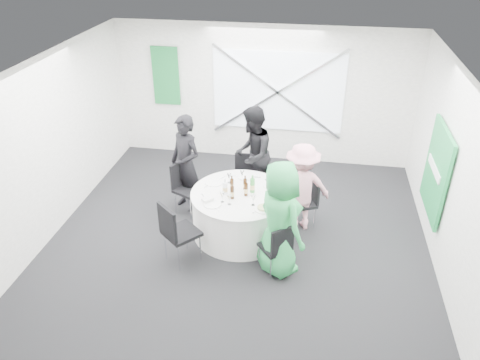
% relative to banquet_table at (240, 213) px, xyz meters
% --- Properties ---
extents(floor, '(6.00, 6.00, 0.00)m').
position_rel_banquet_table_xyz_m(floor, '(0.00, -0.20, -0.38)').
color(floor, black).
rests_on(floor, ground).
extents(ceiling, '(6.00, 6.00, 0.00)m').
position_rel_banquet_table_xyz_m(ceiling, '(0.00, -0.20, 2.42)').
color(ceiling, white).
rests_on(ceiling, wall_back).
extents(wall_back, '(6.00, 0.00, 6.00)m').
position_rel_banquet_table_xyz_m(wall_back, '(0.00, 2.80, 1.02)').
color(wall_back, silver).
rests_on(wall_back, floor).
extents(wall_front, '(6.00, 0.00, 6.00)m').
position_rel_banquet_table_xyz_m(wall_front, '(0.00, -3.20, 1.02)').
color(wall_front, silver).
rests_on(wall_front, floor).
extents(wall_left, '(0.00, 6.00, 6.00)m').
position_rel_banquet_table_xyz_m(wall_left, '(-3.00, -0.20, 1.02)').
color(wall_left, silver).
rests_on(wall_left, floor).
extents(wall_right, '(0.00, 6.00, 6.00)m').
position_rel_banquet_table_xyz_m(wall_right, '(3.00, -0.20, 1.02)').
color(wall_right, silver).
rests_on(wall_right, floor).
extents(window_panel, '(2.60, 0.03, 1.60)m').
position_rel_banquet_table_xyz_m(window_panel, '(0.30, 2.76, 1.12)').
color(window_panel, white).
rests_on(window_panel, wall_back).
extents(window_brace_a, '(2.63, 0.05, 1.84)m').
position_rel_banquet_table_xyz_m(window_brace_a, '(0.30, 2.72, 1.12)').
color(window_brace_a, silver).
rests_on(window_brace_a, window_panel).
extents(window_brace_b, '(2.63, 0.05, 1.84)m').
position_rel_banquet_table_xyz_m(window_brace_b, '(0.30, 2.72, 1.12)').
color(window_brace_b, silver).
rests_on(window_brace_b, window_panel).
extents(green_banner, '(0.55, 0.04, 1.20)m').
position_rel_banquet_table_xyz_m(green_banner, '(-2.00, 2.75, 1.32)').
color(green_banner, '#166E36').
rests_on(green_banner, wall_back).
extents(green_sign, '(0.05, 1.20, 1.40)m').
position_rel_banquet_table_xyz_m(green_sign, '(2.94, 0.40, 0.82)').
color(green_sign, '#198B41').
rests_on(green_sign, wall_right).
extents(banquet_table, '(1.56, 1.56, 0.76)m').
position_rel_banquet_table_xyz_m(banquet_table, '(0.00, 0.00, 0.00)').
color(banquet_table, silver).
rests_on(banquet_table, floor).
extents(chair_back, '(0.41, 0.42, 0.84)m').
position_rel_banquet_table_xyz_m(chair_back, '(-0.11, 1.14, 0.11)').
color(chair_back, black).
rests_on(chair_back, floor).
extents(chair_back_left, '(0.56, 0.56, 0.93)m').
position_rel_banquet_table_xyz_m(chair_back_left, '(-1.05, 0.50, 0.16)').
color(chair_back_left, black).
rests_on(chair_back_left, floor).
extents(chair_back_right, '(0.52, 0.51, 0.86)m').
position_rel_banquet_table_xyz_m(chair_back_right, '(1.06, 0.45, 0.12)').
color(chair_back_right, black).
rests_on(chair_back_right, floor).
extents(chair_front_right, '(0.54, 0.54, 0.85)m').
position_rel_banquet_table_xyz_m(chair_front_right, '(0.70, -0.89, 0.11)').
color(chair_front_right, black).
rests_on(chair_front_right, floor).
extents(chair_front_left, '(0.66, 0.66, 1.03)m').
position_rel_banquet_table_xyz_m(chair_front_left, '(-0.79, -0.90, 0.23)').
color(chair_front_left, black).
rests_on(chair_front_left, floor).
extents(person_man_back_left, '(0.75, 0.68, 1.73)m').
position_rel_banquet_table_xyz_m(person_man_back_left, '(-1.05, 0.64, 0.48)').
color(person_man_back_left, black).
rests_on(person_man_back_left, floor).
extents(person_man_back, '(0.49, 0.87, 1.76)m').
position_rel_banquet_table_xyz_m(person_man_back, '(0.03, 1.14, 0.50)').
color(person_man_back, black).
rests_on(person_man_back, floor).
extents(person_woman_pink, '(1.07, 0.76, 1.51)m').
position_rel_banquet_table_xyz_m(person_woman_pink, '(0.94, 0.34, 0.38)').
color(person_woman_pink, pink).
rests_on(person_woman_pink, floor).
extents(person_woman_green, '(0.99, 1.02, 1.76)m').
position_rel_banquet_table_xyz_m(person_woman_green, '(0.70, -0.79, 0.50)').
color(person_woman_green, green).
rests_on(person_woman_green, floor).
extents(plate_back, '(0.27, 0.27, 0.01)m').
position_rel_banquet_table_xyz_m(plate_back, '(0.01, 0.53, 0.39)').
color(plate_back, white).
rests_on(plate_back, banquet_table).
extents(plate_back_left, '(0.30, 0.30, 0.01)m').
position_rel_banquet_table_xyz_m(plate_back_left, '(-0.47, 0.26, 0.39)').
color(plate_back_left, white).
rests_on(plate_back_left, banquet_table).
extents(plate_back_right, '(0.28, 0.28, 0.04)m').
position_rel_banquet_table_xyz_m(plate_back_right, '(0.47, 0.30, 0.40)').
color(plate_back_right, white).
rests_on(plate_back_right, banquet_table).
extents(plate_front_right, '(0.28, 0.28, 0.04)m').
position_rel_banquet_table_xyz_m(plate_front_right, '(0.42, -0.39, 0.40)').
color(plate_front_right, white).
rests_on(plate_front_right, banquet_table).
extents(plate_front_left, '(0.27, 0.27, 0.01)m').
position_rel_banquet_table_xyz_m(plate_front_left, '(-0.36, -0.39, 0.39)').
color(plate_front_left, white).
rests_on(plate_front_left, banquet_table).
extents(napkin, '(0.19, 0.19, 0.05)m').
position_rel_banquet_table_xyz_m(napkin, '(-0.45, -0.32, 0.42)').
color(napkin, silver).
rests_on(napkin, plate_front_left).
extents(beer_bottle_a, '(0.06, 0.06, 0.26)m').
position_rel_banquet_table_xyz_m(beer_bottle_a, '(-0.14, 0.08, 0.48)').
color(beer_bottle_a, '#391E0A').
rests_on(beer_bottle_a, banquet_table).
extents(beer_bottle_b, '(0.06, 0.06, 0.24)m').
position_rel_banquet_table_xyz_m(beer_bottle_b, '(0.06, 0.14, 0.47)').
color(beer_bottle_b, '#391E0A').
rests_on(beer_bottle_b, banquet_table).
extents(beer_bottle_c, '(0.06, 0.06, 0.28)m').
position_rel_banquet_table_xyz_m(beer_bottle_c, '(0.10, -0.05, 0.49)').
color(beer_bottle_c, '#391E0A').
rests_on(beer_bottle_c, banquet_table).
extents(beer_bottle_d, '(0.06, 0.06, 0.27)m').
position_rel_banquet_table_xyz_m(beer_bottle_d, '(-0.09, -0.17, 0.49)').
color(beer_bottle_d, '#391E0A').
rests_on(beer_bottle_d, banquet_table).
extents(green_water_bottle, '(0.08, 0.08, 0.30)m').
position_rel_banquet_table_xyz_m(green_water_bottle, '(0.19, 0.07, 0.50)').
color(green_water_bottle, green).
rests_on(green_water_bottle, banquet_table).
extents(clear_water_bottle, '(0.08, 0.08, 0.27)m').
position_rel_banquet_table_xyz_m(clear_water_bottle, '(-0.23, -0.05, 0.48)').
color(clear_water_bottle, white).
rests_on(clear_water_bottle, banquet_table).
extents(wine_glass_a, '(0.07, 0.07, 0.17)m').
position_rel_banquet_table_xyz_m(wine_glass_a, '(-0.23, -0.30, 0.50)').
color(wine_glass_a, white).
rests_on(wine_glass_a, banquet_table).
extents(wine_glass_b, '(0.07, 0.07, 0.17)m').
position_rel_banquet_table_xyz_m(wine_glass_b, '(-0.23, 0.30, 0.50)').
color(wine_glass_b, white).
rests_on(wine_glass_b, banquet_table).
extents(wine_glass_c, '(0.07, 0.07, 0.17)m').
position_rel_banquet_table_xyz_m(wine_glass_c, '(0.25, -0.31, 0.50)').
color(wine_glass_c, white).
rests_on(wine_glass_c, banquet_table).
extents(wine_glass_d, '(0.07, 0.07, 0.17)m').
position_rel_banquet_table_xyz_m(wine_glass_d, '(-0.11, -0.35, 0.50)').
color(wine_glass_d, white).
rests_on(wine_glass_d, banquet_table).
extents(wine_glass_e, '(0.07, 0.07, 0.17)m').
position_rel_banquet_table_xyz_m(wine_glass_e, '(-0.04, 0.43, 0.50)').
color(wine_glass_e, white).
rests_on(wine_glass_e, banquet_table).
extents(fork_a, '(0.08, 0.14, 0.01)m').
position_rel_banquet_table_xyz_m(fork_a, '(0.57, 0.09, 0.38)').
color(fork_a, silver).
rests_on(fork_a, banquet_table).
extents(knife_a, '(0.09, 0.14, 0.01)m').
position_rel_banquet_table_xyz_m(knife_a, '(0.38, 0.43, 0.38)').
color(knife_a, silver).
rests_on(knife_a, banquet_table).
extents(fork_b, '(0.10, 0.13, 0.01)m').
position_rel_banquet_table_xyz_m(fork_b, '(-0.54, -0.19, 0.38)').
color(fork_b, silver).
rests_on(fork_b, banquet_table).
extents(knife_b, '(0.12, 0.12, 0.01)m').
position_rel_banquet_table_xyz_m(knife_b, '(-0.27, -0.51, 0.38)').
color(knife_b, silver).
rests_on(knife_b, banquet_table).
extents(fork_c, '(0.10, 0.13, 0.01)m').
position_rel_banquet_table_xyz_m(fork_c, '(-0.36, 0.45, 0.38)').
color(fork_c, silver).
rests_on(fork_c, banquet_table).
extents(knife_c, '(0.09, 0.14, 0.01)m').
position_rel_banquet_table_xyz_m(knife_c, '(-0.56, 0.12, 0.38)').
color(knife_c, silver).
rests_on(knife_c, banquet_table).
extents(fork_d, '(0.15, 0.02, 0.01)m').
position_rel_banquet_table_xyz_m(fork_d, '(0.18, 0.55, 0.38)').
color(fork_d, silver).
rests_on(fork_d, banquet_table).
extents(knife_d, '(0.15, 0.03, 0.01)m').
position_rel_banquet_table_xyz_m(knife_d, '(-0.23, 0.53, 0.38)').
color(knife_d, silver).
rests_on(knife_d, banquet_table).
extents(fork_e, '(0.11, 0.13, 0.01)m').
position_rel_banquet_table_xyz_m(fork_e, '(0.32, -0.48, 0.38)').
color(fork_e, silver).
rests_on(fork_e, banquet_table).
extents(knife_e, '(0.11, 0.12, 0.01)m').
position_rel_banquet_table_xyz_m(knife_e, '(0.52, -0.25, 0.38)').
color(knife_e, silver).
rests_on(knife_e, banquet_table).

